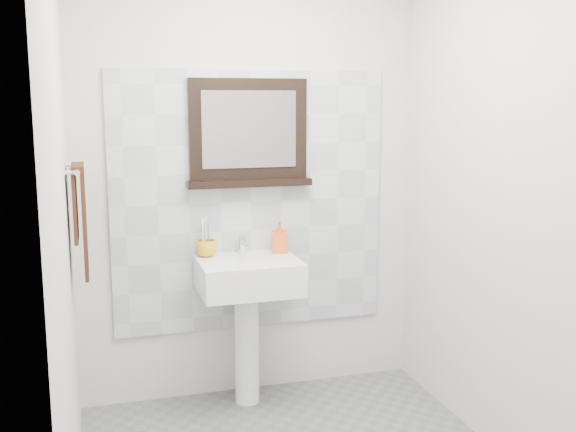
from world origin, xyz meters
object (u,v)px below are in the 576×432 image
object	(u,v)px
soap_dispenser	(280,237)
framed_mirror	(248,135)
toothbrush_cup	(206,248)
hand_towel	(81,211)
pedestal_sink	(248,291)

from	to	relation	value
soap_dispenser	framed_mirror	xyz separation A→B (m)	(-0.16, 0.08, 0.58)
toothbrush_cup	soap_dispenser	world-z (taller)	soap_dispenser
toothbrush_cup	soap_dispenser	distance (m)	0.43
toothbrush_cup	soap_dispenser	bearing A→B (deg)	-2.59
framed_mirror	hand_towel	xyz separation A→B (m)	(-0.92, -0.35, -0.34)
pedestal_sink	soap_dispenser	bearing A→B (deg)	27.25
toothbrush_cup	framed_mirror	bearing A→B (deg)	12.16
pedestal_sink	hand_towel	distance (m)	1.03
pedestal_sink	framed_mirror	xyz separation A→B (m)	(0.05, 0.19, 0.86)
pedestal_sink	hand_towel	world-z (taller)	hand_towel
soap_dispenser	framed_mirror	distance (m)	0.61
soap_dispenser	hand_towel	world-z (taller)	hand_towel
pedestal_sink	hand_towel	size ratio (longest dim) A/B	1.75
hand_towel	soap_dispenser	bearing A→B (deg)	14.06
toothbrush_cup	framed_mirror	distance (m)	0.68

